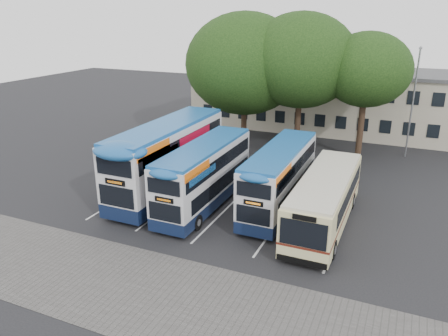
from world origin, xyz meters
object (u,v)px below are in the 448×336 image
bus_single (325,197)px  bus_dd_right (280,176)px  tree_right (367,70)px  bus_dd_mid (205,173)px  tree_mid (301,61)px  lamp_post (413,97)px  tree_left (245,64)px  bus_dd_left (169,155)px

bus_single → bus_dd_right: bearing=158.6°
tree_right → bus_dd_mid: (-7.56, -13.85, -5.08)m
bus_dd_right → bus_dd_mid: bearing=-161.2°
bus_dd_right → tree_mid: bearing=99.6°
lamp_post → bus_dd_right: 16.06m
tree_right → lamp_post: bearing=27.2°
bus_dd_right → tree_right: bearing=75.5°
tree_left → bus_dd_left: bearing=-92.7°
tree_right → bus_dd_mid: size_ratio=1.07×
lamp_post → tree_right: size_ratio=0.88×
lamp_post → bus_dd_left: size_ratio=0.79×
tree_right → bus_dd_mid: 16.57m
tree_mid → bus_dd_mid: bearing=-99.7°
tree_left → bus_dd_right: (6.99, -11.95, -5.19)m
bus_dd_mid → bus_dd_right: (4.37, 1.49, -0.06)m
tree_mid → bus_dd_mid: size_ratio=1.22×
tree_right → bus_dd_mid: tree_right is taller
lamp_post → bus_dd_mid: (-11.21, -15.72, -2.87)m
tree_left → lamp_post: bearing=9.4°
lamp_post → tree_mid: tree_mid is taller
bus_dd_mid → bus_single: (7.42, 0.29, -0.49)m
tree_left → bus_dd_left: 13.27m
bus_dd_mid → bus_dd_right: bus_dd_mid is taller
tree_left → tree_mid: size_ratio=1.00×
tree_mid → tree_left: bearing=-178.4°
lamp_post → bus_dd_right: (-6.84, -14.23, -2.93)m
tree_left → tree_mid: bearing=1.6°
bus_dd_right → bus_dd_left: bearing=-176.7°
tree_left → bus_dd_left: tree_left is taller
bus_dd_left → bus_single: size_ratio=1.13×
lamp_post → tree_mid: size_ratio=0.77×
lamp_post → bus_dd_mid: lamp_post is taller
tree_left → bus_dd_right: 14.78m
tree_left → tree_mid: tree_left is taller
lamp_post → tree_right: bearing=-152.8°
tree_left → tree_right: bearing=2.3°
tree_right → bus_dd_mid: bearing=-118.6°
tree_right → tree_left: bearing=-177.7°
tree_right → bus_single: (-0.13, -13.55, -5.57)m
tree_right → bus_dd_right: size_ratio=1.09×
tree_mid → bus_dd_right: tree_mid is taller
bus_dd_mid → tree_left: bearing=101.0°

